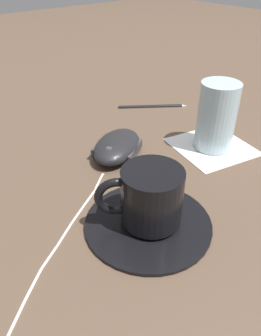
{
  "coord_description": "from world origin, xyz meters",
  "views": [
    {
      "loc": [
        -0.33,
        0.33,
        0.29
      ],
      "look_at": [
        -0.04,
        0.08,
        0.03
      ],
      "focal_mm": 35.0,
      "sensor_mm": 36.0,
      "label": 1
    }
  ],
  "objects_px": {
    "coffee_cup": "(149,196)",
    "drinking_glass": "(217,116)",
    "computer_mouse": "(117,146)",
    "saucer": "(148,222)",
    "pen": "(153,105)"
  },
  "relations": [
    {
      "from": "coffee_cup",
      "to": "drinking_glass",
      "type": "distance_m",
      "value": 0.22
    },
    {
      "from": "computer_mouse",
      "to": "coffee_cup",
      "type": "bearing_deg",
      "value": 155.13
    },
    {
      "from": "coffee_cup",
      "to": "drinking_glass",
      "type": "height_order",
      "value": "drinking_glass"
    },
    {
      "from": "coffee_cup",
      "to": "computer_mouse",
      "type": "height_order",
      "value": "coffee_cup"
    },
    {
      "from": "drinking_glass",
      "to": "saucer",
      "type": "bearing_deg",
      "value": 107.92
    },
    {
      "from": "saucer",
      "to": "drinking_glass",
      "type": "distance_m",
      "value": 0.23
    },
    {
      "from": "coffee_cup",
      "to": "drinking_glass",
      "type": "xyz_separation_m",
      "value": [
        0.07,
        -0.21,
        0.01
      ]
    },
    {
      "from": "coffee_cup",
      "to": "pen",
      "type": "xyz_separation_m",
      "value": [
        0.26,
        -0.25,
        -0.04
      ]
    },
    {
      "from": "computer_mouse",
      "to": "drinking_glass",
      "type": "xyz_separation_m",
      "value": [
        -0.09,
        -0.14,
        0.04
      ]
    },
    {
      "from": "coffee_cup",
      "to": "pen",
      "type": "bearing_deg",
      "value": -44.16
    },
    {
      "from": "coffee_cup",
      "to": "pen",
      "type": "height_order",
      "value": "coffee_cup"
    },
    {
      "from": "saucer",
      "to": "pen",
      "type": "distance_m",
      "value": 0.36
    },
    {
      "from": "saucer",
      "to": "computer_mouse",
      "type": "bearing_deg",
      "value": -25.26
    },
    {
      "from": "pen",
      "to": "drinking_glass",
      "type": "bearing_deg",
      "value": 168.39
    },
    {
      "from": "coffee_cup",
      "to": "pen",
      "type": "distance_m",
      "value": 0.36
    }
  ]
}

